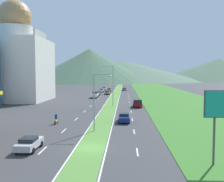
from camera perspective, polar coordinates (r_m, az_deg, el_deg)
name	(u,v)px	position (r m, az deg, el deg)	size (l,w,h in m)	color
ground_plane	(91,148)	(28.86, -4.79, -12.75)	(600.00, 600.00, 0.00)	#38383A
grass_median	(114,97)	(87.86, 0.50, -1.47)	(3.20, 240.00, 0.06)	#518438
grass_verge_right	(174,98)	(89.37, 13.81, -1.49)	(24.00, 240.00, 0.06)	#387028
lane_dash_left_2	(43,150)	(28.92, -15.43, -12.83)	(0.16, 2.80, 0.01)	silver
lane_dash_left_3	(64,131)	(37.70, -10.85, -8.82)	(0.16, 2.80, 0.01)	silver
lane_dash_left_4	(76,119)	(46.73, -8.08, -6.31)	(0.16, 2.80, 0.01)	silver
lane_dash_left_5	(85,111)	(55.89, -6.22, -4.61)	(0.16, 2.80, 0.01)	silver
lane_dash_left_6	(90,106)	(65.13, -4.89, -3.39)	(0.16, 2.80, 0.01)	silver
lane_dash_left_7	(95,102)	(74.43, -3.90, -2.47)	(0.16, 2.80, 0.01)	silver
lane_dash_left_8	(98,99)	(83.75, -3.13, -1.76)	(0.16, 2.80, 0.01)	silver
lane_dash_left_9	(101,96)	(93.09, -2.51, -1.19)	(0.16, 2.80, 0.01)	silver
lane_dash_left_10	(103,94)	(102.46, -2.01, -0.72)	(0.16, 2.80, 0.01)	silver
lane_dash_right_2	(137,152)	(27.56, 5.75, -13.55)	(0.16, 2.80, 0.01)	silver
lane_dash_right_3	(134,132)	(36.66, 5.03, -9.13)	(0.16, 2.80, 0.01)	silver
lane_dash_right_4	(132,120)	(45.90, 4.61, -6.47)	(0.16, 2.80, 0.01)	silver
lane_dash_right_5	(131,112)	(55.20, 4.33, -4.71)	(0.16, 2.80, 0.01)	silver
lane_dash_right_6	(130,106)	(64.54, 4.13, -3.46)	(0.16, 2.80, 0.01)	silver
lane_dash_right_7	(130,102)	(73.91, 3.98, -2.52)	(0.16, 2.80, 0.01)	silver
lane_dash_right_8	(129,99)	(83.29, 3.87, -1.79)	(0.16, 2.80, 0.01)	silver
lane_dash_right_9	(129,96)	(92.68, 3.78, -1.21)	(0.16, 2.80, 0.01)	silver
lane_dash_right_10	(128,94)	(102.08, 3.71, -0.74)	(0.16, 2.80, 0.01)	silver
edge_line_median_left	(109,98)	(87.95, -0.64, -1.48)	(0.16, 240.00, 0.01)	silver
edge_line_median_right	(119,98)	(87.80, 1.64, -1.49)	(0.16, 240.00, 0.01)	silver
domed_building	(16,62)	(83.42, -20.91, 6.14)	(19.04, 19.04, 30.61)	silver
midrise_colored	(25,63)	(105.38, -19.00, 5.94)	(12.85, 12.85, 24.79)	#B7B2A8
hill_far_left	(90,66)	(250.38, -5.10, 5.76)	(120.41, 120.41, 32.87)	#47664C
hill_far_center	(123,71)	(294.10, 2.49, 4.60)	(181.95, 181.95, 23.64)	#516B56
hill_far_right	(219,70)	(334.03, 23.00, 4.47)	(158.61, 158.61, 26.72)	#47664C
street_lamp_near	(96,98)	(35.91, -3.60, -1.63)	(2.67, 0.39, 8.31)	#99999E
street_lamp_mid	(112,83)	(64.38, -0.09, 1.79)	(3.38, 0.43, 10.26)	#99999E
car_0	(124,117)	(43.48, 2.74, -6.00)	(1.96, 4.49, 1.53)	navy
car_1	(96,94)	(93.61, -3.55, -0.69)	(1.97, 4.40, 1.48)	silver
car_2	(98,93)	(98.76, -3.29, -0.47)	(1.97, 4.55, 1.44)	#0C5128
car_3	(109,90)	(116.78, -0.64, 0.25)	(1.92, 4.13, 1.61)	#C6842D
car_4	(104,89)	(127.54, -1.84, 0.55)	(1.87, 4.70, 1.55)	silver
car_5	(29,143)	(29.34, -18.21, -11.16)	(1.98, 4.26, 1.41)	#B2B2B7
car_6	(107,93)	(100.89, -1.10, -0.36)	(1.95, 4.35, 1.48)	slate
car_7	(124,89)	(123.52, 2.80, 0.42)	(2.04, 4.16, 1.50)	slate
car_8	(101,90)	(113.69, -2.40, 0.13)	(1.98, 4.01, 1.52)	silver
pickup_truck_0	(138,103)	(63.05, 5.79, -2.74)	(2.18, 5.40, 2.00)	maroon
pickup_truck_1	(95,95)	(87.20, -3.90, -0.89)	(2.18, 5.40, 2.00)	silver
motorcycle_rider	(56,119)	(42.84, -12.51, -6.30)	(0.36, 2.00, 1.80)	black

